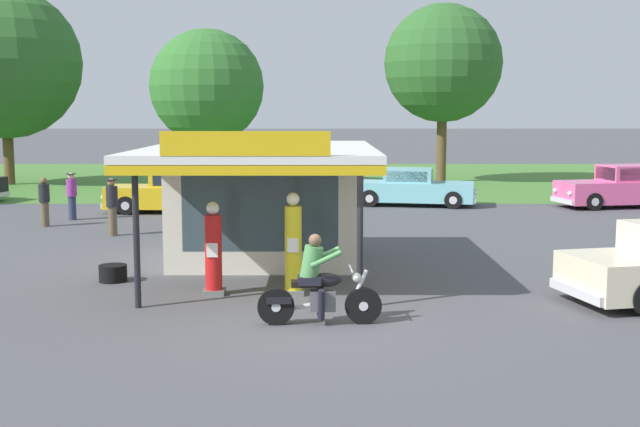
{
  "coord_description": "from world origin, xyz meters",
  "views": [
    {
      "loc": [
        0.19,
        -14.06,
        3.67
      ],
      "look_at": [
        0.14,
        3.89,
        1.4
      ],
      "focal_mm": 45.92,
      "sensor_mm": 36.0,
      "label": 1
    }
  ],
  "objects_px": {
    "gas_pump_offside": "(295,248)",
    "bystander_chatting_near_pumps": "(74,195)",
    "motorcycle_with_rider": "(320,287)",
    "bystander_leaning_by_kiosk": "(114,205)",
    "parked_car_back_row_centre_left": "(182,193)",
    "parked_car_back_row_left": "(414,189)",
    "gas_pump_nearside": "(216,252)",
    "spare_tire_stack": "(115,273)",
    "parked_car_back_row_centre": "(627,188)",
    "bystander_admiring_sedan": "(47,201)"
  },
  "relations": [
    {
      "from": "bystander_leaning_by_kiosk",
      "to": "bystander_chatting_near_pumps",
      "type": "relative_size",
      "value": 1.07
    },
    {
      "from": "gas_pump_nearside",
      "to": "bystander_chatting_near_pumps",
      "type": "bearing_deg",
      "value": 118.98
    },
    {
      "from": "bystander_chatting_near_pumps",
      "to": "spare_tire_stack",
      "type": "bearing_deg",
      "value": -68.78
    },
    {
      "from": "gas_pump_offside",
      "to": "parked_car_back_row_centre_left",
      "type": "height_order",
      "value": "gas_pump_offside"
    },
    {
      "from": "gas_pump_nearside",
      "to": "motorcycle_with_rider",
      "type": "distance_m",
      "value": 3.13
    },
    {
      "from": "gas_pump_offside",
      "to": "motorcycle_with_rider",
      "type": "height_order",
      "value": "gas_pump_offside"
    },
    {
      "from": "spare_tire_stack",
      "to": "parked_car_back_row_centre",
      "type": "bearing_deg",
      "value": 40.37
    },
    {
      "from": "bystander_leaning_by_kiosk",
      "to": "spare_tire_stack",
      "type": "relative_size",
      "value": 2.83
    },
    {
      "from": "gas_pump_offside",
      "to": "spare_tire_stack",
      "type": "height_order",
      "value": "gas_pump_offside"
    },
    {
      "from": "parked_car_back_row_left",
      "to": "spare_tire_stack",
      "type": "bearing_deg",
      "value": -119.56
    },
    {
      "from": "parked_car_back_row_centre",
      "to": "bystander_chatting_near_pumps",
      "type": "relative_size",
      "value": 3.39
    },
    {
      "from": "gas_pump_nearside",
      "to": "spare_tire_stack",
      "type": "height_order",
      "value": "gas_pump_nearside"
    },
    {
      "from": "gas_pump_offside",
      "to": "bystander_leaning_by_kiosk",
      "type": "distance_m",
      "value": 9.51
    },
    {
      "from": "bystander_admiring_sedan",
      "to": "bystander_leaning_by_kiosk",
      "type": "bearing_deg",
      "value": -36.05
    },
    {
      "from": "gas_pump_offside",
      "to": "parked_car_back_row_centre",
      "type": "relative_size",
      "value": 0.38
    },
    {
      "from": "motorcycle_with_rider",
      "to": "spare_tire_stack",
      "type": "bearing_deg",
      "value": 141.17
    },
    {
      "from": "parked_car_back_row_centre",
      "to": "spare_tire_stack",
      "type": "distance_m",
      "value": 21.11
    },
    {
      "from": "parked_car_back_row_left",
      "to": "bystander_chatting_near_pumps",
      "type": "distance_m",
      "value": 12.64
    },
    {
      "from": "motorcycle_with_rider",
      "to": "parked_car_back_row_centre",
      "type": "xyz_separation_m",
      "value": [
        11.65,
        17.23,
        0.06
      ]
    },
    {
      "from": "motorcycle_with_rider",
      "to": "bystander_admiring_sedan",
      "type": "height_order",
      "value": "motorcycle_with_rider"
    },
    {
      "from": "bystander_leaning_by_kiosk",
      "to": "bystander_admiring_sedan",
      "type": "bearing_deg",
      "value": 143.95
    },
    {
      "from": "motorcycle_with_rider",
      "to": "bystander_leaning_by_kiosk",
      "type": "height_order",
      "value": "bystander_leaning_by_kiosk"
    },
    {
      "from": "gas_pump_offside",
      "to": "bystander_admiring_sedan",
      "type": "xyz_separation_m",
      "value": [
        -8.2,
        9.63,
        -0.12
      ]
    },
    {
      "from": "parked_car_back_row_centre",
      "to": "bystander_admiring_sedan",
      "type": "bearing_deg",
      "value": -165.45
    },
    {
      "from": "gas_pump_offside",
      "to": "bystander_chatting_near_pumps",
      "type": "distance_m",
      "value": 13.67
    },
    {
      "from": "parked_car_back_row_centre_left",
      "to": "parked_car_back_row_left",
      "type": "distance_m",
      "value": 8.9
    },
    {
      "from": "motorcycle_with_rider",
      "to": "gas_pump_offside",
      "type": "bearing_deg",
      "value": 101.95
    },
    {
      "from": "parked_car_back_row_centre_left",
      "to": "bystander_admiring_sedan",
      "type": "bearing_deg",
      "value": -134.37
    },
    {
      "from": "parked_car_back_row_centre_left",
      "to": "bystander_leaning_by_kiosk",
      "type": "distance_m",
      "value": 5.75
    },
    {
      "from": "parked_car_back_row_centre_left",
      "to": "parked_car_back_row_left",
      "type": "relative_size",
      "value": 1.07
    },
    {
      "from": "parked_car_back_row_left",
      "to": "gas_pump_nearside",
      "type": "bearing_deg",
      "value": -110.29
    },
    {
      "from": "parked_car_back_row_centre",
      "to": "spare_tire_stack",
      "type": "height_order",
      "value": "parked_car_back_row_centre"
    },
    {
      "from": "parked_car_back_row_centre_left",
      "to": "bystander_chatting_near_pumps",
      "type": "relative_size",
      "value": 3.38
    },
    {
      "from": "gas_pump_nearside",
      "to": "motorcycle_with_rider",
      "type": "xyz_separation_m",
      "value": [
        2.09,
        -2.32,
        -0.2
      ]
    },
    {
      "from": "gas_pump_offside",
      "to": "spare_tire_stack",
      "type": "bearing_deg",
      "value": 162.47
    },
    {
      "from": "gas_pump_nearside",
      "to": "parked_car_back_row_centre_left",
      "type": "bearing_deg",
      "value": 102.46
    },
    {
      "from": "bystander_leaning_by_kiosk",
      "to": "bystander_chatting_near_pumps",
      "type": "xyz_separation_m",
      "value": [
        -2.24,
        3.51,
        -0.07
      ]
    },
    {
      "from": "parked_car_back_row_centre_left",
      "to": "spare_tire_stack",
      "type": "bearing_deg",
      "value": -87.11
    },
    {
      "from": "parked_car_back_row_centre",
      "to": "spare_tire_stack",
      "type": "bearing_deg",
      "value": -139.63
    },
    {
      "from": "motorcycle_with_rider",
      "to": "parked_car_back_row_centre",
      "type": "relative_size",
      "value": 0.4
    },
    {
      "from": "parked_car_back_row_left",
      "to": "motorcycle_with_rider",
      "type": "bearing_deg",
      "value": -101.52
    },
    {
      "from": "gas_pump_offside",
      "to": "bystander_chatting_near_pumps",
      "type": "height_order",
      "value": "gas_pump_offside"
    },
    {
      "from": "gas_pump_nearside",
      "to": "parked_car_back_row_centre",
      "type": "relative_size",
      "value": 0.35
    },
    {
      "from": "parked_car_back_row_centre",
      "to": "bystander_leaning_by_kiosk",
      "type": "height_order",
      "value": "bystander_leaning_by_kiosk"
    },
    {
      "from": "motorcycle_with_rider",
      "to": "parked_car_back_row_centre_left",
      "type": "relative_size",
      "value": 0.4
    },
    {
      "from": "motorcycle_with_rider",
      "to": "parked_car_back_row_centre_left",
      "type": "xyz_separation_m",
      "value": [
        -5.04,
        15.68,
        0.04
      ]
    },
    {
      "from": "parked_car_back_row_centre",
      "to": "parked_car_back_row_left",
      "type": "bearing_deg",
      "value": 176.34
    },
    {
      "from": "parked_car_back_row_centre",
      "to": "parked_car_back_row_left",
      "type": "relative_size",
      "value": 1.07
    },
    {
      "from": "motorcycle_with_rider",
      "to": "parked_car_back_row_left",
      "type": "xyz_separation_m",
      "value": [
        3.62,
        17.75,
        -0.0
      ]
    },
    {
      "from": "gas_pump_offside",
      "to": "parked_car_back_row_centre",
      "type": "height_order",
      "value": "gas_pump_offside"
    }
  ]
}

